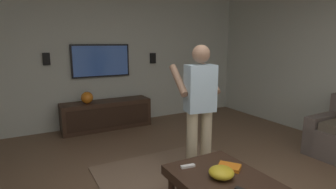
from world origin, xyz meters
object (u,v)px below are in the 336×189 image
object	(u,v)px
remote_white	(188,166)
vase_round	(87,98)
bowl	(221,172)
tv	(101,61)
coffee_table	(221,186)
media_console	(107,115)
wall_speaker_right	(46,59)
wall_speaker_left	(153,58)
person_standing	(199,102)
book	(229,167)

from	to	relation	value
remote_white	vase_round	bearing A→B (deg)	105.99
bowl	tv	bearing A→B (deg)	3.18
coffee_table	remote_white	xyz separation A→B (m)	(0.32, 0.18, 0.12)
remote_white	vase_round	distance (m)	2.87
media_console	remote_white	distance (m)	2.88
coffee_table	wall_speaker_right	xyz separation A→B (m)	(3.45, 1.19, 1.08)
vase_round	wall_speaker_left	distance (m)	1.67
tv	coffee_table	bearing A→B (deg)	3.57
coffee_table	remote_white	distance (m)	0.39
bowl	vase_round	world-z (taller)	vase_round
coffee_table	wall_speaker_right	bearing A→B (deg)	19.05
wall_speaker_right	coffee_table	bearing A→B (deg)	-160.95
media_console	person_standing	distance (m)	2.50
coffee_table	bowl	xyz separation A→B (m)	(-0.02, 0.02, 0.16)
media_console	wall_speaker_right	xyz separation A→B (m)	(0.25, 0.98, 1.10)
person_standing	remote_white	bearing A→B (deg)	145.76
tv	person_standing	size ratio (longest dim) A/B	0.69
tv	remote_white	xyz separation A→B (m)	(-3.11, -0.03, -0.90)
wall_speaker_right	bowl	bearing A→B (deg)	-161.37
remote_white	book	distance (m)	0.42
book	wall_speaker_left	world-z (taller)	wall_speaker_left
media_console	bowl	bearing A→B (deg)	3.41
bowl	wall_speaker_right	world-z (taller)	wall_speaker_right
vase_round	wall_speaker_right	distance (m)	0.98
wall_speaker_right	person_standing	bearing A→B (deg)	-149.97
media_console	tv	xyz separation A→B (m)	(0.24, 0.00, 1.04)
coffee_table	vase_round	bearing A→B (deg)	10.42
vase_round	wall_speaker_right	size ratio (longest dim) A/B	1.00
media_console	person_standing	bearing A→B (deg)	12.71
media_console	wall_speaker_left	distance (m)	1.57
bowl	remote_white	distance (m)	0.37
tv	vase_round	world-z (taller)	tv
coffee_table	vase_round	distance (m)	3.23
remote_white	book	world-z (taller)	book
coffee_table	tv	size ratio (longest dim) A/B	0.88
wall_speaker_left	wall_speaker_right	bearing A→B (deg)	90.00
tv	person_standing	distance (m)	2.67
media_console	bowl	size ratio (longest dim) A/B	7.02
vase_round	wall_speaker_right	world-z (taller)	wall_speaker_right
media_console	wall_speaker_left	world-z (taller)	wall_speaker_left
tv	person_standing	bearing A→B (deg)	11.56
remote_white	book	bearing A→B (deg)	-24.40
tv	wall_speaker_right	size ratio (longest dim) A/B	5.16
media_console	person_standing	size ratio (longest dim) A/B	1.04
bowl	book	world-z (taller)	bowl
remote_white	wall_speaker_left	bearing A→B (deg)	78.62
coffee_table	tv	bearing A→B (deg)	3.57
remote_white	wall_speaker_left	distance (m)	3.44
person_standing	bowl	xyz separation A→B (m)	(-0.86, 0.34, -0.48)
media_console	tv	world-z (taller)	tv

